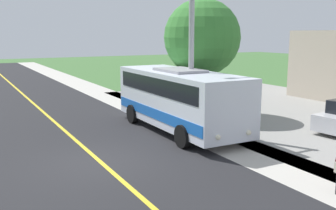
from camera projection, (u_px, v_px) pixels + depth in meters
ground_plane at (99, 161)px, 13.33m from camera, size 120.00×120.00×0.00m
road_surface at (99, 161)px, 13.33m from camera, size 8.00×100.00×0.01m
sidewalk at (223, 141)px, 15.77m from camera, size 2.40×100.00×0.01m
road_centre_line at (99, 161)px, 13.33m from camera, size 0.16×100.00×0.00m
shuttle_bus_front at (180, 97)px, 17.25m from camera, size 2.76×7.86×2.78m
street_light_pole at (189, 37)px, 16.73m from camera, size 1.97×0.24×7.53m
tree_curbside at (202, 38)px, 20.35m from camera, size 4.01×4.01×6.11m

